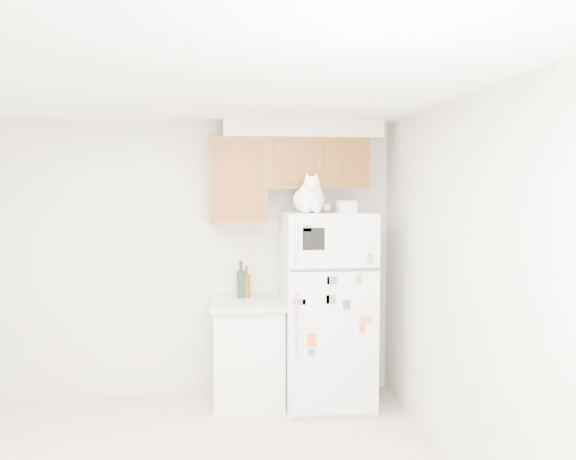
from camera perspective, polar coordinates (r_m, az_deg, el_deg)
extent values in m
cube|color=silver|center=(5.63, -9.83, -2.79)|extent=(3.80, 0.04, 2.50)
cube|color=silver|center=(1.75, -17.55, -18.73)|extent=(3.80, 0.04, 2.50)
cube|color=silver|center=(3.97, 17.02, -5.81)|extent=(0.04, 4.00, 2.50)
cube|color=white|center=(3.64, -11.88, 13.15)|extent=(3.80, 4.00, 0.04)
cube|color=brown|center=(5.48, 2.65, 6.24)|extent=(0.90, 0.33, 0.45)
cube|color=brown|center=(5.41, -4.72, 4.67)|extent=(0.50, 0.33, 0.75)
cube|color=silver|center=(5.49, 1.34, 9.37)|extent=(1.40, 0.37, 0.15)
cube|color=white|center=(5.40, 3.64, -7.35)|extent=(0.76, 0.72, 1.70)
cube|color=white|center=(4.94, 4.44, -1.09)|extent=(0.74, 0.03, 0.44)
cube|color=white|center=(5.09, 4.39, -10.55)|extent=(0.74, 0.03, 1.19)
cube|color=#59595B|center=(4.97, 4.43, -3.67)|extent=(0.74, 0.03, 0.02)
cylinder|color=silver|center=(4.86, 0.81, -1.22)|extent=(0.02, 0.02, 0.32)
cylinder|color=silver|center=(4.97, 0.80, -8.94)|extent=(0.02, 0.02, 0.55)
cube|color=black|center=(4.89, 2.42, -0.84)|extent=(0.18, 0.00, 0.18)
cube|color=white|center=(4.95, 2.63, -6.03)|extent=(0.22, 0.00, 0.28)
cube|color=silver|center=(4.98, 7.43, -1.19)|extent=(0.05, 0.00, 0.05)
cube|color=#689E4F|center=(5.00, 7.71, -2.72)|extent=(0.05, 0.00, 0.10)
cube|color=silver|center=(5.10, 4.89, -11.68)|extent=(0.09, 0.00, 0.10)
cube|color=#43944E|center=(4.87, 1.81, 0.17)|extent=(0.07, 0.00, 0.05)
cube|color=#BE583B|center=(5.09, 6.97, -9.12)|extent=(0.05, 0.00, 0.07)
cube|color=white|center=(4.96, 6.49, -1.30)|extent=(0.06, 0.00, 0.06)
cube|color=silver|center=(5.07, 1.23, -12.64)|extent=(0.08, 0.00, 0.11)
cube|color=#235A8F|center=(5.01, 5.52, -6.95)|extent=(0.06, 0.00, 0.08)
cube|color=#3F8B49|center=(4.98, 4.03, -6.51)|extent=(0.08, 0.00, 0.08)
cube|color=#6C9349|center=(5.00, 6.65, -4.56)|extent=(0.05, 0.00, 0.08)
cube|color=#515256|center=(4.96, 4.13, -4.72)|extent=(0.08, 0.00, 0.07)
cube|color=orange|center=(5.03, 2.25, -10.25)|extent=(0.08, 0.00, 0.11)
cube|color=#DA8344|center=(5.08, 7.25, -8.30)|extent=(0.10, 0.00, 0.06)
cube|color=#AE4592|center=(4.94, 1.06, -6.76)|extent=(0.11, 0.00, 0.05)
cube|color=teal|center=(5.05, 2.22, -11.36)|extent=(0.06, 0.00, 0.06)
cube|color=white|center=(5.47, -3.77, -11.60)|extent=(0.60, 0.60, 0.88)
cube|color=beige|center=(5.35, -3.78, -6.91)|extent=(0.64, 0.64, 0.04)
ellipsoid|color=white|center=(5.14, 1.95, 2.82)|extent=(0.26, 0.36, 0.22)
ellipsoid|color=white|center=(5.04, 2.12, 3.37)|extent=(0.19, 0.15, 0.21)
sphere|color=white|center=(4.98, 2.22, 4.30)|extent=(0.13, 0.13, 0.13)
cone|color=white|center=(4.97, 1.82, 5.06)|extent=(0.04, 0.04, 0.05)
cone|color=white|center=(4.99, 2.63, 5.05)|extent=(0.04, 0.04, 0.05)
cone|color=#D88C8C|center=(4.97, 1.83, 5.00)|extent=(0.02, 0.02, 0.03)
cone|color=#D88C8C|center=(4.98, 2.64, 5.00)|extent=(0.02, 0.02, 0.03)
sphere|color=white|center=(4.92, 2.32, 4.06)|extent=(0.06, 0.06, 0.06)
sphere|color=white|center=(4.99, 1.67, 1.97)|extent=(0.07, 0.07, 0.07)
sphere|color=white|center=(5.01, 2.70, 1.98)|extent=(0.07, 0.07, 0.07)
cylinder|color=white|center=(5.28, 2.95, 2.09)|extent=(0.16, 0.22, 0.08)
cube|color=white|center=(5.39, 5.35, 2.27)|extent=(0.18, 0.13, 0.10)
cube|color=white|center=(5.19, 5.51, 2.14)|extent=(0.16, 0.13, 0.09)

